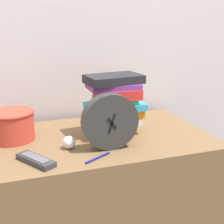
# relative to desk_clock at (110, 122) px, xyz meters

# --- Properties ---
(wall_back) EXTENTS (6.00, 0.04, 2.40)m
(wall_back) POSITION_rel_desk_clock_xyz_m (-0.07, 0.50, 0.36)
(wall_back) COLOR silver
(wall_back) RESTS_ON ground_plane
(desk) EXTENTS (1.08, 0.58, 0.72)m
(desk) POSITION_rel_desk_clock_xyz_m (-0.07, 0.14, -0.47)
(desk) COLOR brown
(desk) RESTS_ON ground_plane
(desk_clock) EXTENTS (0.22, 0.05, 0.22)m
(desk_clock) POSITION_rel_desk_clock_xyz_m (0.00, 0.00, 0.00)
(desk_clock) COLOR #333333
(desk_clock) RESTS_ON desk
(book_stack) EXTENTS (0.26, 0.20, 0.26)m
(book_stack) POSITION_rel_desk_clock_xyz_m (0.08, 0.17, 0.02)
(book_stack) COLOR yellow
(book_stack) RESTS_ON desk
(basket) EXTENTS (0.19, 0.19, 0.12)m
(basket) POSITION_rel_desk_clock_xyz_m (-0.36, 0.22, -0.04)
(basket) COLOR #C63D2D
(basket) RESTS_ON desk
(tv_remote) EXTENTS (0.13, 0.17, 0.02)m
(tv_remote) POSITION_rel_desk_clock_xyz_m (-0.29, -0.04, -0.10)
(tv_remote) COLOR #333338
(tv_remote) RESTS_ON desk
(crumpled_paper_ball) EXTENTS (0.05, 0.05, 0.05)m
(crumpled_paper_ball) POSITION_rel_desk_clock_xyz_m (-0.15, 0.05, -0.09)
(crumpled_paper_ball) COLOR white
(crumpled_paper_ball) RESTS_ON desk
(pen) EXTENTS (0.11, 0.07, 0.01)m
(pen) POSITION_rel_desk_clock_xyz_m (-0.07, -0.07, -0.11)
(pen) COLOR navy
(pen) RESTS_ON desk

